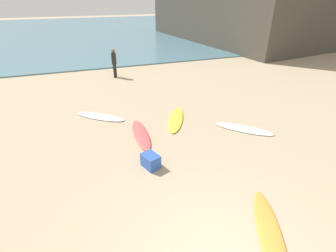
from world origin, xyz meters
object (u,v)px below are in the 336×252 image
surfboard_2 (141,134)px  surfboard_5 (270,234)px  surfboard_0 (244,129)px  surfboard_4 (176,119)px  surfboard_3 (100,117)px  beachgoer_near (114,62)px  beach_cooler (151,161)px

surfboard_2 → surfboard_5: 5.28m
surfboard_0 → surfboard_4: (-2.13, 1.59, 0.01)m
surfboard_3 → surfboard_0: bearing=98.9°
surfboard_4 → surfboard_5: surfboard_5 is taller
surfboard_5 → surfboard_3: bearing=138.4°
surfboard_3 → surfboard_4: 3.13m
beachgoer_near → surfboard_2: bearing=-157.0°
surfboard_4 → surfboard_5: (-0.11, -5.76, 0.00)m
surfboard_5 → surfboard_4: bearing=116.3°
surfboard_2 → surfboard_5: (1.51, -5.06, -0.00)m
surfboard_3 → beach_cooler: (1.01, -3.92, 0.17)m
surfboard_4 → beach_cooler: size_ratio=4.35×
surfboard_4 → beach_cooler: (-1.82, -2.60, 0.17)m
surfboard_5 → beachgoer_near: (-1.20, 12.48, 0.89)m
surfboard_0 → surfboard_3: size_ratio=0.97×
surfboard_0 → beach_cooler: bearing=-30.7°
surfboard_3 → surfboard_5: bearing=60.3°
surfboard_0 → surfboard_4: 2.66m
surfboard_0 → beachgoer_near: size_ratio=1.30×
surfboard_2 → surfboard_4: surfboard_2 is taller
beach_cooler → beachgoer_near: bearing=86.9°
surfboard_2 → beach_cooler: beach_cooler is taller
surfboard_3 → beach_cooler: beach_cooler is taller
surfboard_2 → surfboard_4: 1.77m
surfboard_2 → beachgoer_near: 7.48m
surfboard_0 → beachgoer_near: beachgoer_near is taller
surfboard_3 → surfboard_2: bearing=70.2°
surfboard_4 → surfboard_0: bearing=170.2°
surfboard_0 → surfboard_2: bearing=-58.5°
surfboard_0 → surfboard_2: surfboard_2 is taller
surfboard_5 → beachgoer_near: size_ratio=1.55×
surfboard_0 → beach_cooler: beach_cooler is taller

